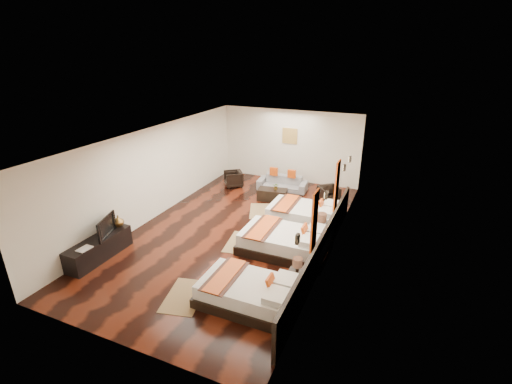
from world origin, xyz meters
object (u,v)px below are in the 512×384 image
at_px(nightstand_a, 297,279).
at_px(armchair_right, 329,194).
at_px(tv_console, 99,248).
at_px(nightstand_b, 321,234).
at_px(armchair_left, 233,179).
at_px(bed_far, 305,214).
at_px(bed_near, 250,292).
at_px(figurine, 118,221).
at_px(tv, 103,226).
at_px(table_plant, 276,186).
at_px(sofa, 282,183).
at_px(bed_mid, 285,242).
at_px(book, 81,248).
at_px(coffee_table, 272,195).

relative_size(nightstand_a, armchair_right, 1.23).
xyz_separation_m(nightstand_a, tv_console, (-4.95, -0.73, -0.00)).
xyz_separation_m(nightstand_b, armchair_left, (-4.15, 3.05, -0.03)).
xyz_separation_m(bed_far, nightstand_b, (0.75, -1.11, 0.04)).
relative_size(bed_near, figurine, 6.77).
relative_size(tv_console, tv, 2.01).
bearing_deg(table_plant, tv_console, -117.88).
relative_size(tv, sofa, 0.49).
bearing_deg(nightstand_b, tv, -151.51).
bearing_deg(figurine, nightstand_a, -0.18).
bearing_deg(bed_near, armchair_left, 119.54).
bearing_deg(nightstand_a, bed_mid, 117.77).
xyz_separation_m(armchair_left, table_plant, (1.98, -0.66, 0.22)).
bearing_deg(nightstand_a, book, -165.97).
distance_m(book, coffee_table, 6.34).
bearing_deg(sofa, coffee_table, -93.95).
bearing_deg(book, nightstand_a, 14.03).
height_order(tv_console, coffee_table, tv_console).
distance_m(bed_mid, armchair_right, 3.66).
height_order(bed_mid, nightstand_a, bed_mid).
relative_size(nightstand_a, armchair_left, 1.21).
height_order(bed_near, nightstand_a, nightstand_a).
xyz_separation_m(tv_console, tv, (0.05, 0.20, 0.53)).
relative_size(armchair_left, armchair_right, 1.02).
bearing_deg(nightstand_b, book, -145.79).
height_order(bed_mid, armchair_right, bed_mid).
height_order(nightstand_a, armchair_right, nightstand_a).
xyz_separation_m(bed_near, bed_far, (0.00, 4.05, 0.01)).
bearing_deg(tv, bed_far, -66.75).
distance_m(nightstand_b, sofa, 4.13).
distance_m(tv_console, figurine, 0.86).
distance_m(tv_console, armchair_right, 7.33).
bearing_deg(coffee_table, tv_console, -116.83).
relative_size(nightstand_a, tv_console, 0.44).
height_order(nightstand_b, sofa, nightstand_b).
bearing_deg(bed_near, tv_console, 178.76).
bearing_deg(armchair_right, bed_mid, -133.33).
distance_m(bed_far, nightstand_b, 1.34).
bearing_deg(sofa, book, -115.25).
bearing_deg(armchair_right, tv, -167.12).
height_order(bed_mid, table_plant, bed_mid).
relative_size(nightstand_a, figurine, 2.62).
xyz_separation_m(figurine, coffee_table, (2.65, 4.49, -0.50)).
bearing_deg(armchair_left, book, -45.18).
bearing_deg(tv_console, sofa, 67.15).
xyz_separation_m(book, armchair_right, (4.50, 6.30, -0.27)).
distance_m(nightstand_a, nightstand_b, 2.13).
bearing_deg(bed_near, figurine, 168.76).
bearing_deg(bed_near, armchair_right, 87.04).
xyz_separation_m(armchair_left, armchair_right, (3.70, -0.11, -0.00)).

